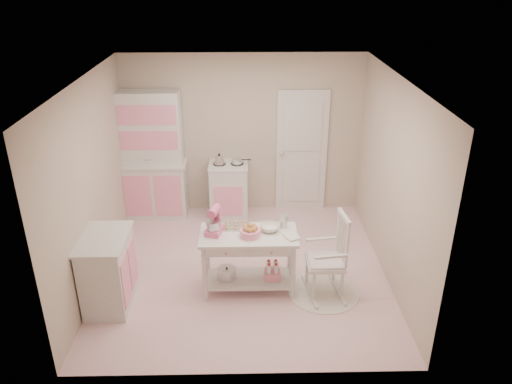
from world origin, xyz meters
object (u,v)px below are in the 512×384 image
hutch (152,156)px  base_cabinet (108,271)px  stand_mixer (214,221)px  stove (229,190)px  bread_basket (250,233)px  rocking_chair (326,255)px  work_table (249,262)px

hutch → base_cabinet: 2.42m
stand_mixer → hutch: bearing=133.3°
stove → base_cabinet: bearing=-121.2°
base_cabinet → stand_mixer: bearing=12.4°
base_cabinet → bread_basket: bearing=7.0°
hutch → rocking_chair: (2.45, -2.19, -0.49)m
rocking_chair → work_table: 0.97m
work_table → bread_basket: size_ratio=4.80×
base_cabinet → hutch: bearing=85.4°
rocking_chair → stand_mixer: 1.44m
rocking_chair → work_table: rocking_chair is taller
base_cabinet → rocking_chair: (2.64, 0.15, 0.09)m
hutch → base_cabinet: (-0.19, -2.34, -0.58)m
stove → work_table: stove is taller
work_table → stand_mixer: (-0.42, 0.02, 0.57)m
hutch → stove: 1.33m
stand_mixer → base_cabinet: bearing=-152.0°
work_table → bread_basket: 0.45m
hutch → bread_basket: bearing=-54.4°
stand_mixer → rocking_chair: bearing=10.1°
stove → rocking_chair: 2.48m
base_cabinet → rocking_chair: 2.65m
base_cabinet → stove: bearing=58.8°
stove → bread_basket: bearing=-81.2°
hutch → work_table: 2.65m
stove → work_table: (0.30, -2.03, -0.06)m
base_cabinet → bread_basket: 1.77m
stove → bread_basket: (0.32, -2.08, 0.39)m
rocking_chair → work_table: bearing=165.4°
hutch → stand_mixer: hutch is taller
base_cabinet → rocking_chair: size_ratio=0.84×
bread_basket → hutch: bearing=125.6°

